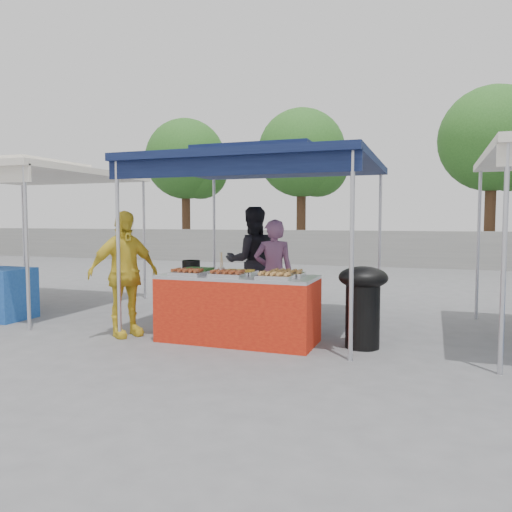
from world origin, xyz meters
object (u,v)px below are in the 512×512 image
(cooking_pot, at_px, (191,265))
(wok_burner, at_px, (363,299))
(customer_person, at_px, (124,274))
(helper_man, at_px, (252,261))
(vendor_table, at_px, (238,308))
(vendor_woman, at_px, (274,273))

(cooking_pot, xyz_separation_m, wok_burner, (2.38, -0.12, -0.33))
(cooking_pot, bearing_deg, customer_person, -142.09)
(helper_man, height_order, customer_person, helper_man)
(wok_burner, distance_m, customer_person, 3.13)
(helper_man, relative_size, customer_person, 1.05)
(vendor_table, distance_m, cooking_pot, 1.02)
(cooking_pot, xyz_separation_m, customer_person, (-0.72, -0.56, -0.08))
(vendor_table, bearing_deg, cooking_pot, 158.06)
(vendor_woman, bearing_deg, customer_person, 15.13)
(vendor_table, xyz_separation_m, helper_man, (-0.42, 1.70, 0.46))
(wok_burner, bearing_deg, customer_person, -162.98)
(vendor_table, relative_size, vendor_woman, 1.28)
(wok_burner, height_order, helper_man, helper_man)
(wok_burner, bearing_deg, vendor_table, -163.24)
(vendor_table, xyz_separation_m, wok_burner, (1.55, 0.21, 0.17))
(wok_burner, xyz_separation_m, helper_man, (-1.97, 1.49, 0.29))
(cooking_pot, distance_m, helper_man, 1.43)
(vendor_table, height_order, wok_burner, wok_burner)
(wok_burner, relative_size, vendor_woman, 0.64)
(cooking_pot, bearing_deg, wok_burner, -2.97)
(vendor_woman, bearing_deg, wok_burner, 129.76)
(vendor_table, relative_size, cooking_pot, 8.03)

